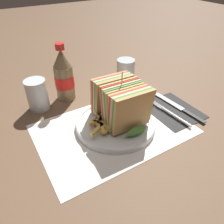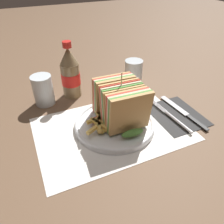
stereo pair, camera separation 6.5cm
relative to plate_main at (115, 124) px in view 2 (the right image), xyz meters
The scene contains 12 objects.
ground_plane 0.03m from the plate_main, 165.54° to the left, with size 4.00×4.00×0.00m, color brown.
placemat 0.02m from the plate_main, 144.96° to the right, with size 0.44×0.30×0.00m.
plate_main is the anchor object (origin of this frame).
club_sandwich 0.07m from the plate_main, ahead, with size 0.12×0.17×0.16m.
fries_pile 0.05m from the plate_main, behind, with size 0.09×0.10×0.02m.
ketchup_blob 0.05m from the plate_main, 159.56° to the left, with size 0.04×0.03×0.01m.
napkin 0.21m from the plate_main, ahead, with size 0.15×0.18×0.00m.
fork 0.19m from the plate_main, 15.04° to the right, with size 0.03×0.19×0.01m.
knife 0.23m from the plate_main, ahead, with size 0.03×0.21×0.00m.
coke_bottle_near 0.25m from the plate_main, 105.92° to the left, with size 0.07×0.07×0.20m.
glass_near 0.27m from the plate_main, 49.79° to the left, with size 0.07×0.07×0.10m.
glass_far 0.27m from the plate_main, 127.85° to the left, with size 0.07×0.07×0.10m.
Camera 2 is at (-0.19, -0.47, 0.42)m, focal length 35.00 mm.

